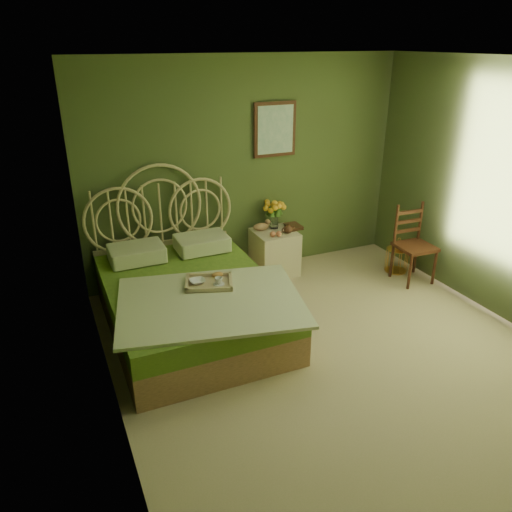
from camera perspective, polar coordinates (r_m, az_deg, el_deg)
name	(u,v)px	position (r m, az deg, el deg)	size (l,w,h in m)	color
floor	(342,361)	(4.79, 9.80, -11.73)	(4.50, 4.50, 0.00)	tan
ceiling	(367,60)	(3.93, 12.58, 21.01)	(4.50, 4.50, 0.00)	silver
wall_back	(247,169)	(6.08, -1.06, 9.88)	(4.00, 4.00, 0.00)	#475A2F
wall_left	(103,272)	(3.52, -17.07, -1.74)	(4.50, 4.50, 0.00)	#475A2F
wall_art	(275,130)	(6.10, 2.18, 14.25)	(0.54, 0.04, 0.64)	#3C1B10
bed	(189,298)	(5.13, -7.62, -4.82)	(1.88, 2.37, 1.47)	tan
nightstand	(274,246)	(6.25, 2.12, 1.13)	(0.50, 0.50, 0.98)	beige
chair	(412,239)	(6.31, 17.36, 1.89)	(0.43, 0.43, 0.94)	#3C1B10
birdcage	(397,256)	(6.58, 15.82, -0.05)	(0.27, 0.27, 0.41)	#D79044
book_lower	(287,228)	(6.25, 3.57, 3.20)	(0.18, 0.24, 0.02)	#381E0F
book_upper	(287,227)	(6.25, 3.57, 3.37)	(0.18, 0.24, 0.02)	#472819
cereal_bowl	(197,281)	(4.86, -6.72, -2.91)	(0.15, 0.15, 0.04)	white
coffee_cup	(219,281)	(4.81, -4.28, -2.88)	(0.08, 0.08, 0.07)	white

